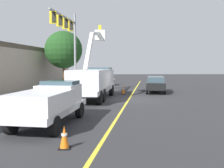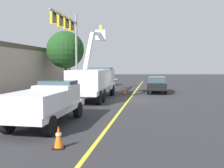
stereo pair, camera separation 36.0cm
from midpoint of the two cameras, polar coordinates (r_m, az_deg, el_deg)
ground at (r=20.96m, az=4.41°, el=-3.60°), size 120.00×120.00×0.00m
sidewalk_far_side at (r=22.73m, az=-13.69°, el=-2.94°), size 59.67×14.31×0.12m
lane_centre_stripe at (r=20.96m, az=4.41°, el=-3.59°), size 49.22×9.13×0.01m
utility_bucket_truck at (r=21.22m, az=-3.69°, el=0.85°), size 8.52×3.93×6.49m
service_pickup_truck at (r=12.37m, az=-13.93°, el=-3.99°), size 5.89×3.07×2.06m
passing_minivan at (r=26.59m, az=10.65°, el=0.12°), size 5.06×2.73×1.69m
traffic_cone_leading at (r=8.92m, az=-11.06°, el=-11.94°), size 0.40×0.40×0.80m
traffic_cone_mid_front at (r=24.93m, az=3.28°, el=-1.36°), size 0.40×0.40×0.85m
traffic_signal_mast at (r=24.62m, az=-9.42°, el=11.19°), size 6.69×1.46×8.24m
street_tree_right at (r=31.31m, az=-10.35°, el=7.74°), size 4.60×4.60×7.11m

